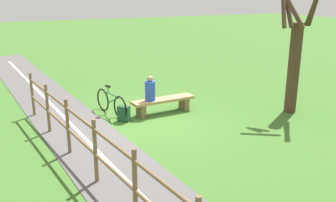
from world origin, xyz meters
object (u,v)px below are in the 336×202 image
Objects in this scene: backpack at (124,114)px; person_seated at (150,90)px; bench at (163,103)px; bicycle at (111,103)px; tree_near_bench at (295,54)px.

person_seated is at bearing -170.25° from backpack.
person_seated reaches higher than bench.
person_seated is at bearing 51.71° from bicycle.
bicycle is 0.45× the size of tree_near_bench.
backpack is (-0.16, 0.67, -0.15)m from bicycle.
bench is 1.16× the size of bicycle.
bench reaches higher than backpack.
backpack is 5.33m from tree_near_bench.
person_seated reaches higher than backpack.
person_seated reaches higher than bicycle.
bicycle is at bearing -30.05° from person_seated.
backpack is (1.32, 0.18, -0.11)m from bench.
bench is 1.34m from backpack.
backpack is at bearing 1.57° from bicycle.
person_seated is 1.68× the size of backpack.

